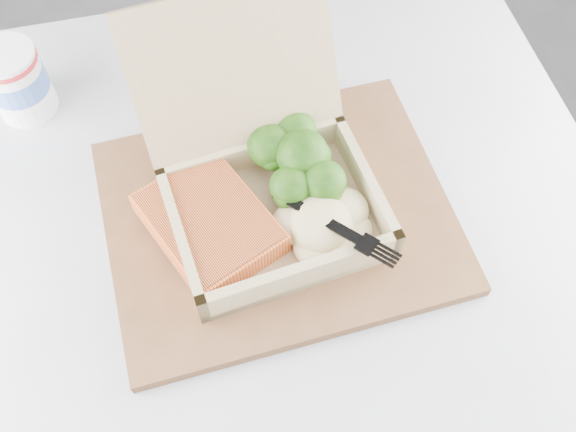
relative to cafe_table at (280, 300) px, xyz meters
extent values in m
cylinder|color=black|center=(0.00, 0.00, -0.51)|extent=(0.41, 0.41, 0.02)
cylinder|color=black|center=(0.00, 0.00, -0.19)|extent=(0.07, 0.07, 0.68)
cube|color=silver|center=(0.00, 0.00, 0.17)|extent=(0.75, 0.75, 0.03)
cube|color=brown|center=(0.00, 0.02, 0.19)|extent=(0.36, 0.30, 0.02)
cube|color=tan|center=(0.00, 0.00, 0.20)|extent=(0.22, 0.18, 0.01)
cube|color=tan|center=(-0.10, -0.01, 0.22)|extent=(0.03, 0.16, 0.04)
cube|color=tan|center=(0.10, 0.01, 0.22)|extent=(0.03, 0.16, 0.04)
cube|color=tan|center=(0.01, -0.07, 0.22)|extent=(0.20, 0.03, 0.04)
cube|color=tan|center=(-0.01, 0.08, 0.22)|extent=(0.20, 0.03, 0.04)
cube|color=tan|center=(-0.01, 0.12, 0.30)|extent=(0.21, 0.11, 0.14)
cube|color=orange|center=(-0.07, 0.00, 0.22)|extent=(0.15, 0.16, 0.03)
ellipsoid|color=#D5C08A|center=(0.04, -0.02, 0.23)|extent=(0.11, 0.09, 0.04)
cube|color=black|center=(0.00, 0.02, 0.24)|extent=(0.07, 0.09, 0.01)
cube|color=black|center=(0.05, -0.04, 0.24)|extent=(0.04, 0.05, 0.01)
cylinder|color=white|center=(-0.25, 0.24, 0.23)|extent=(0.07, 0.07, 0.09)
cylinder|color=#4972C8|center=(-0.25, 0.24, 0.23)|extent=(0.07, 0.07, 0.03)
cylinder|color=red|center=(-0.25, 0.24, 0.26)|extent=(0.07, 0.07, 0.01)
cube|color=white|center=(-0.02, 0.22, 0.18)|extent=(0.09, 0.14, 0.00)
camera|label=1|loc=(-0.07, -0.32, 0.77)|focal=40.00mm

